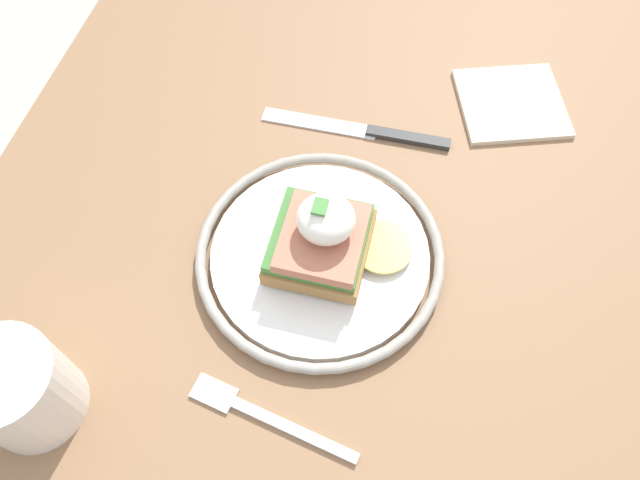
# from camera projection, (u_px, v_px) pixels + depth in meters

# --- Properties ---
(ground_plane) EXTENTS (6.00, 6.00, 0.00)m
(ground_plane) POSITION_uv_depth(u_px,v_px,m) (310.00, 451.00, 1.23)
(ground_plane) COLOR #B2ADA3
(dining_table) EXTENTS (1.04, 0.67, 0.75)m
(dining_table) POSITION_uv_depth(u_px,v_px,m) (302.00, 334.00, 0.68)
(dining_table) COLOR #846042
(dining_table) RESTS_ON ground_plane
(plate) EXTENTS (0.23, 0.23, 0.02)m
(plate) POSITION_uv_depth(u_px,v_px,m) (320.00, 255.00, 0.58)
(plate) COLOR white
(plate) RESTS_ON dining_table
(sandwich) EXTENTS (0.09, 0.13, 0.08)m
(sandwich) POSITION_uv_depth(u_px,v_px,m) (323.00, 237.00, 0.55)
(sandwich) COLOR #9E703D
(sandwich) RESTS_ON plate
(fork) EXTENTS (0.04, 0.15, 0.00)m
(fork) POSITION_uv_depth(u_px,v_px,m) (265.00, 416.00, 0.51)
(fork) COLOR silver
(fork) RESTS_ON dining_table
(knife) EXTENTS (0.02, 0.20, 0.01)m
(knife) POSITION_uv_depth(u_px,v_px,m) (370.00, 132.00, 0.66)
(knife) COLOR #2D2D2D
(knife) RESTS_ON dining_table
(cup) EXTENTS (0.08, 0.08, 0.08)m
(cup) POSITION_uv_depth(u_px,v_px,m) (19.00, 390.00, 0.48)
(cup) COLOR white
(cup) RESTS_ON dining_table
(napkin) EXTENTS (0.13, 0.14, 0.01)m
(napkin) POSITION_uv_depth(u_px,v_px,m) (511.00, 103.00, 0.68)
(napkin) COLOR beige
(napkin) RESTS_ON dining_table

